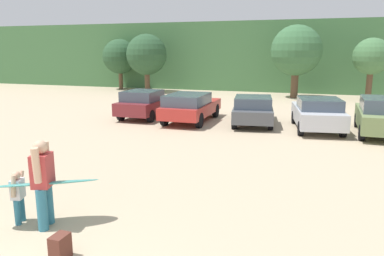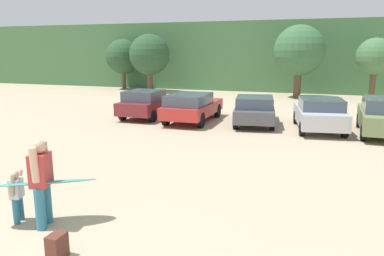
% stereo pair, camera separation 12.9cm
% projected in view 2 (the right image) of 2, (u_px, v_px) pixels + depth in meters
% --- Properties ---
extents(hillside_ridge, '(108.00, 12.00, 5.99)m').
position_uv_depth(hillside_ridge, '(275.00, 56.00, 36.79)').
color(hillside_ridge, '#427042').
rests_on(hillside_ridge, ground_plane).
extents(tree_ridge_back, '(3.12, 3.12, 4.54)m').
position_uv_depth(tree_ridge_back, '(123.00, 57.00, 33.97)').
color(tree_ridge_back, brown).
rests_on(tree_ridge_back, ground_plane).
extents(tree_left, '(3.42, 3.42, 4.89)m').
position_uv_depth(tree_left, '(149.00, 55.00, 31.44)').
color(tree_left, brown).
rests_on(tree_left, ground_plane).
extents(tree_far_right, '(3.73, 3.73, 5.38)m').
position_uv_depth(tree_far_right, '(299.00, 51.00, 27.36)').
color(tree_far_right, brown).
rests_on(tree_far_right, ground_plane).
extents(tree_far_left, '(2.57, 2.57, 4.39)m').
position_uv_depth(tree_far_left, '(375.00, 57.00, 25.89)').
color(tree_far_left, brown).
rests_on(tree_far_left, ground_plane).
extents(parked_car_maroon, '(1.90, 4.23, 1.47)m').
position_uv_depth(parked_car_maroon, '(148.00, 103.00, 19.81)').
color(parked_car_maroon, maroon).
rests_on(parked_car_maroon, ground_plane).
extents(parked_car_red, '(1.95, 4.55, 1.44)m').
position_uv_depth(parked_car_red, '(192.00, 106.00, 18.50)').
color(parked_car_red, '#B72D28').
rests_on(parked_car_red, ground_plane).
extents(parked_car_dark_gray, '(2.40, 4.48, 1.39)m').
position_uv_depth(parked_car_dark_gray, '(255.00, 109.00, 17.88)').
color(parked_car_dark_gray, '#4C4F54').
rests_on(parked_car_dark_gray, ground_plane).
extents(parked_car_silver, '(2.46, 4.35, 1.47)m').
position_uv_depth(parked_car_silver, '(319.00, 113.00, 16.51)').
color(parked_car_silver, silver).
rests_on(parked_car_silver, ground_plane).
extents(person_adult, '(0.45, 0.68, 1.80)m').
position_uv_depth(person_adult, '(41.00, 178.00, 7.39)').
color(person_adult, teal).
rests_on(person_adult, ground_plane).
extents(person_child, '(0.28, 0.54, 1.11)m').
position_uv_depth(person_child, '(17.00, 193.00, 7.64)').
color(person_child, teal).
rests_on(person_child, ground_plane).
extents(surfboard_teal, '(2.10, 1.56, 0.24)m').
position_uv_depth(surfboard_teal, '(44.00, 183.00, 7.52)').
color(surfboard_teal, teal).
extents(backpack_dropped, '(0.24, 0.34, 0.45)m').
position_uv_depth(backpack_dropped, '(57.00, 247.00, 6.34)').
color(backpack_dropped, '#592D23').
rests_on(backpack_dropped, ground_plane).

